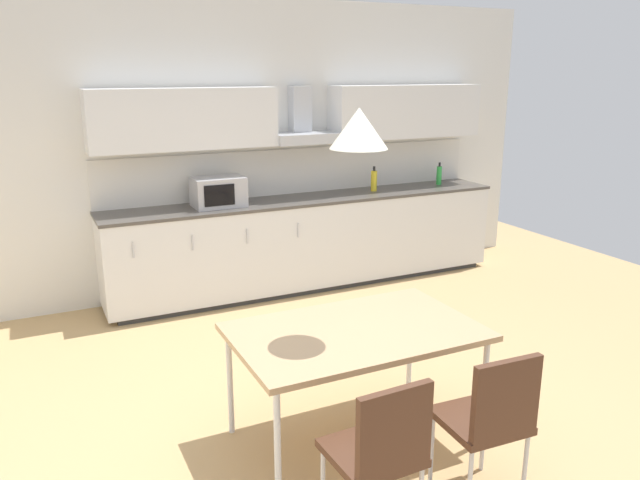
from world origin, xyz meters
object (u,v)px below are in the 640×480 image
Objects in this scene: pendant_lamp at (359,128)px; chair_near_right at (491,414)px; chair_near_left at (381,446)px; bottle_green at (439,175)px; dining_table at (356,336)px; microwave at (218,192)px; bottle_yellow at (374,181)px.

chair_near_right is at bearing -68.99° from pendant_lamp.
chair_near_left is 1.00× the size of chair_near_right.
chair_near_right is (-2.26, -3.57, -0.51)m from bottle_green.
chair_near_right reaches higher than dining_table.
microwave reaches higher than chair_near_left.
pendant_lamp is (0.32, 0.83, 1.36)m from chair_near_left.
bottle_yellow reaches higher than chair_near_right.
pendant_lamp reaches higher than microwave.
microwave is at bearing -178.94° from bottle_green.
bottle_green is (2.59, 0.05, -0.03)m from microwave.
bottle_yellow reaches higher than chair_near_left.
bottle_yellow is at bearing 57.72° from pendant_lamp.
dining_table is 1.65× the size of chair_near_left.
microwave is at bearing 84.90° from chair_near_left.
dining_table is (0.01, -2.69, -0.40)m from microwave.
bottle_green is at bearing 50.89° from chair_near_left.
chair_near_left is at bearing -119.86° from bottle_yellow.
chair_near_right is 2.72× the size of pendant_lamp.
microwave reaches higher than bottle_green.
bottle_green is 4.63m from chair_near_left.
bottle_green is at bearing 57.63° from chair_near_right.
microwave reaches higher than dining_table.
microwave is 1.50× the size of pendant_lamp.
bottle_green is 0.94× the size of bottle_yellow.
microwave is 2.81m from pendant_lamp.
microwave is 2.59m from bottle_green.
pendant_lamp is (-0.32, 0.83, 1.36)m from chair_near_right.
bottle_green reaches higher than chair_near_right.
pendant_lamp reaches higher than bottle_green.
chair_near_left and chair_near_right have the same top height.
dining_table is at bearing -133.30° from bottle_green.
chair_near_left is at bearing -111.09° from dining_table.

